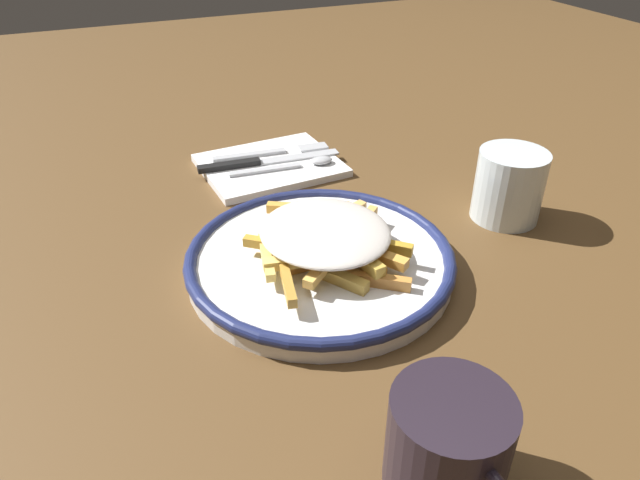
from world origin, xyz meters
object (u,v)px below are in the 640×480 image
plate (320,260)px  knife (257,162)px  fries_heap (325,235)px  spoon (300,164)px  water_glass (509,186)px  coffee_mug (449,445)px  fork (272,152)px  napkin (270,165)px

plate → knife: 0.27m
fries_heap → spoon: size_ratio=1.27×
water_glass → coffee_mug: bearing=-43.9°
fork → knife: bearing=-50.5°
knife → water_glass: 0.35m
napkin → water_glass: size_ratio=2.17×
fork → coffee_mug: bearing=-6.4°
napkin → knife: bearing=-94.1°
fork → coffee_mug: size_ratio=1.58×
knife → spoon: size_ratio=1.38×
plate → fries_heap: (-0.00, 0.01, 0.03)m
fries_heap → napkin: fries_heap is taller
napkin → coffee_mug: size_ratio=1.71×
napkin → water_glass: (0.25, 0.23, 0.04)m
fork → water_glass: (0.27, 0.22, 0.03)m
fries_heap → plate: bearing=-67.0°
plate → coffee_mug: bearing=-4.1°
water_glass → coffee_mug: (0.29, -0.28, -0.00)m
napkin → fork: (-0.03, 0.01, 0.01)m
plate → coffee_mug: coffee_mug is taller
napkin → spoon: 0.05m
fork → knife: (0.03, -0.03, 0.00)m
water_glass → napkin: bearing=-137.3°
fork → fries_heap: bearing=-7.4°
plate → water_glass: size_ratio=3.32×
fork → knife: knife is taller
spoon → coffee_mug: size_ratio=1.36×
water_glass → fries_heap: bearing=-86.9°
napkin → coffee_mug: bearing=-5.5°
plate → napkin: (-0.26, 0.03, -0.01)m
napkin → fork: fork is taller
fork → water_glass: water_glass is taller
fries_heap → coffee_mug: bearing=-5.4°
plate → fries_heap: size_ratio=1.51×
plate → spoon: (-0.23, 0.07, 0.00)m
fries_heap → knife: (-0.26, 0.01, -0.03)m
plate → napkin: plate is taller
fries_heap → fork: 0.29m
water_glass → coffee_mug: 0.40m
knife → coffee_mug: 0.54m
plate → fork: plate is taller
fork → spoon: size_ratio=1.16×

